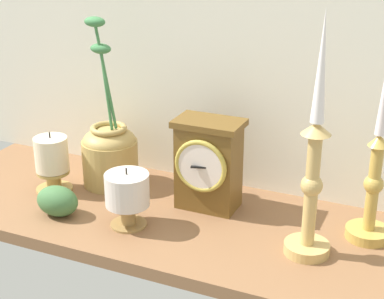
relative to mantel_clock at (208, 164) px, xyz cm
name	(u,v)px	position (x,y,z in cm)	size (l,w,h in cm)	color
ground_plane	(165,219)	(-6.36, -5.84, -10.25)	(100.00, 36.00, 2.40)	brown
back_wall	(204,25)	(-6.36, 12.66, 23.45)	(120.00, 2.00, 65.00)	silver
mantel_clock	(208,164)	(0.00, 0.00, 0.00)	(12.73, 9.15, 17.66)	brown
candlestick_tall_left	(313,174)	(21.76, -8.79, 5.61)	(7.73, 7.73, 41.07)	tan
candlestick_tall_center	(374,185)	(30.31, 0.53, 1.20)	(7.84, 7.84, 34.86)	gold
brass_vase_jar	(110,151)	(-22.67, 1.62, -1.80)	(11.57, 11.57, 34.80)	tan
pillar_candle_front	(127,194)	(-10.36, -12.71, -2.81)	(8.04, 8.04, 11.39)	#9F7D47
pillar_candle_near_clock	(53,161)	(-31.74, -5.65, -2.67)	(7.47, 7.47, 12.59)	tan
ivy_sprig	(57,201)	(-24.46, -14.64, -6.15)	(8.35, 5.85, 5.81)	#406D3C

